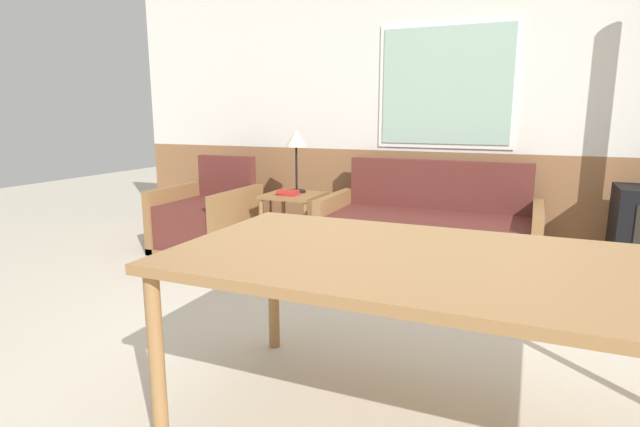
{
  "coord_description": "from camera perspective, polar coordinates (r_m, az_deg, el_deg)",
  "views": [
    {
      "loc": [
        0.55,
        -2.11,
        1.29
      ],
      "look_at": [
        -0.85,
        1.17,
        0.57
      ],
      "focal_mm": 28.0,
      "sensor_mm": 36.0,
      "label": 1
    }
  ],
  "objects": [
    {
      "name": "side_table",
      "position": [
        4.66,
        -3.06,
        1.06
      ],
      "size": [
        0.5,
        0.5,
        0.55
      ],
      "color": "olive",
      "rests_on": "ground_plane"
    },
    {
      "name": "couch",
      "position": [
        4.34,
        12.22,
        -2.48
      ],
      "size": [
        1.76,
        0.84,
        0.88
      ],
      "color": "olive",
      "rests_on": "ground_plane"
    },
    {
      "name": "wall_back",
      "position": [
        4.77,
        16.8,
        11.73
      ],
      "size": [
        7.2,
        0.09,
        2.7
      ],
      "color": "#8E603D",
      "rests_on": "ground_plane"
    },
    {
      "name": "dining_table",
      "position": [
        1.94,
        14.24,
        -6.7
      ],
      "size": [
        2.11,
        1.05,
        0.76
      ],
      "color": "#9E7042",
      "rests_on": "ground_plane"
    },
    {
      "name": "armchair",
      "position": [
        4.92,
        -12.73,
        -0.82
      ],
      "size": [
        0.78,
        0.85,
        0.87
      ],
      "rotation": [
        0.0,
        0.0,
        0.29
      ],
      "color": "olive",
      "rests_on": "ground_plane"
    },
    {
      "name": "table_lamp",
      "position": [
        4.68,
        -2.74,
        8.03
      ],
      "size": [
        0.2,
        0.2,
        0.59
      ],
      "color": "black",
      "rests_on": "side_table"
    },
    {
      "name": "book_stack",
      "position": [
        4.57,
        -3.67,
        2.38
      ],
      "size": [
        0.2,
        0.15,
        0.04
      ],
      "color": "#B22823",
      "rests_on": "side_table"
    },
    {
      "name": "ground_plane",
      "position": [
        2.53,
        7.86,
        -19.31
      ],
      "size": [
        16.0,
        16.0,
        0.0
      ],
      "primitive_type": "plane",
      "color": "beige"
    }
  ]
}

